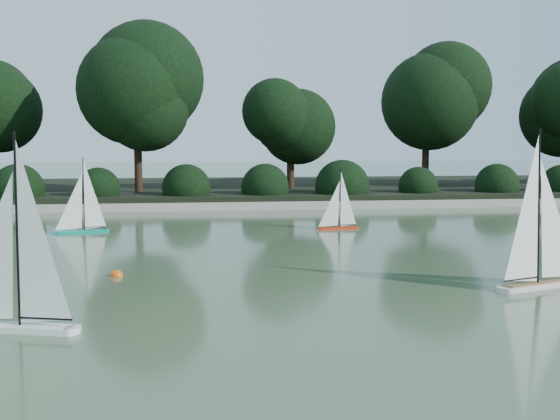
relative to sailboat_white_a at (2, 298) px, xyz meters
name	(u,v)px	position (x,y,z in m)	size (l,w,h in m)	color
ground	(345,295)	(3.31, 0.99, -0.29)	(80.00, 80.00, 0.00)	#30462A
pond_coping	(263,206)	(3.31, 9.99, -0.20)	(40.00, 0.35, 0.18)	gray
far_bank	(249,190)	(3.31, 13.99, -0.14)	(40.00, 8.00, 0.30)	black
tree_line	(299,102)	(4.54, 12.43, 2.35)	(26.31, 3.93, 4.39)	black
shrub_hedge	(259,188)	(3.31, 10.89, 0.16)	(29.10, 1.10, 1.10)	black
sailboat_white_a	(2,298)	(0.00, 0.00, 0.00)	(1.36, 0.57, 1.86)	white
sailboat_white_b	(549,261)	(5.71, 1.12, 0.00)	(1.38, 0.66, 1.92)	silver
sailboat_orange	(335,219)	(4.29, 6.34, -0.11)	(0.87, 0.22, 1.19)	red
sailboat_teal	(77,220)	(-0.36, 6.39, -0.07)	(1.05, 0.40, 1.43)	#018B79
race_buoy	(117,276)	(0.74, 2.34, -0.29)	(0.16, 0.16, 0.16)	#E34F0B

